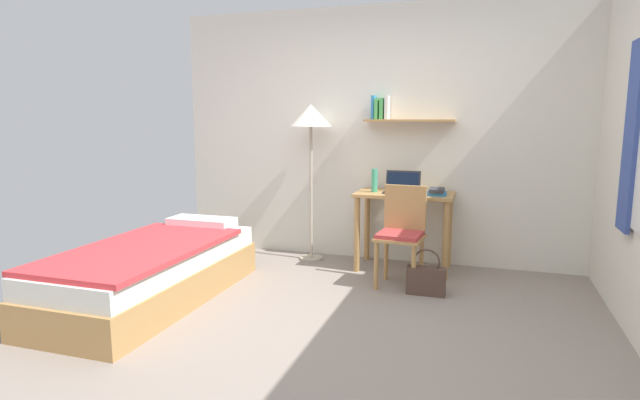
% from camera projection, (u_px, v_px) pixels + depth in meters
% --- Properties ---
extents(ground_plane, '(5.28, 5.28, 0.00)m').
position_uv_depth(ground_plane, '(323.00, 332.00, 3.57)').
color(ground_plane, gray).
extents(wall_back, '(4.40, 0.27, 2.60)m').
position_uv_depth(wall_back, '(383.00, 135.00, 5.27)').
color(wall_back, silver).
rests_on(wall_back, ground_plane).
extents(bed, '(0.91, 2.04, 0.54)m').
position_uv_depth(bed, '(152.00, 272.00, 4.18)').
color(bed, '#B2844C').
rests_on(bed, ground_plane).
extents(desk, '(0.93, 0.54, 0.76)m').
position_uv_depth(desk, '(404.00, 209.00, 4.99)').
color(desk, '#B2844C').
rests_on(desk, ground_plane).
extents(desk_chair, '(0.43, 0.42, 0.89)m').
position_uv_depth(desk_chair, '(402.00, 231.00, 4.53)').
color(desk_chair, '#B2844C').
rests_on(desk_chair, ground_plane).
extents(standing_lamp, '(0.42, 0.42, 1.62)m').
position_uv_depth(standing_lamp, '(311.00, 123.00, 5.20)').
color(standing_lamp, '#B2A893').
rests_on(standing_lamp, ground_plane).
extents(laptop, '(0.34, 0.21, 0.21)m').
position_uv_depth(laptop, '(402.00, 187.00, 4.97)').
color(laptop, black).
rests_on(laptop, desk).
extents(water_bottle, '(0.06, 0.06, 0.23)m').
position_uv_depth(water_bottle, '(374.00, 180.00, 4.99)').
color(water_bottle, '#42A87F').
rests_on(water_bottle, desk).
extents(book_stack, '(0.18, 0.24, 0.06)m').
position_uv_depth(book_stack, '(437.00, 192.00, 4.80)').
color(book_stack, '#3384C6').
rests_on(book_stack, desk).
extents(handbag, '(0.32, 0.11, 0.40)m').
position_uv_depth(handbag, '(426.00, 279.00, 4.32)').
color(handbag, '#4C382D').
rests_on(handbag, ground_plane).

